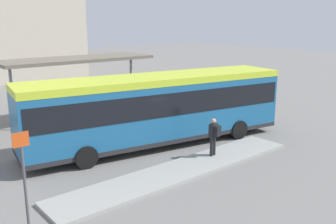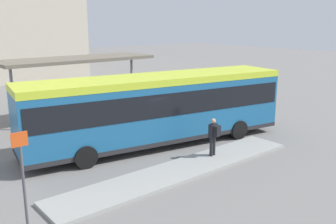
% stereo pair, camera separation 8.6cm
% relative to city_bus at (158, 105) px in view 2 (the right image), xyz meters
% --- Properties ---
extents(ground_plane, '(120.00, 120.00, 0.00)m').
position_rel_city_bus_xyz_m(ground_plane, '(-0.01, 0.00, -1.89)').
color(ground_plane, slate).
extents(curb_island, '(10.87, 1.80, 0.12)m').
position_rel_city_bus_xyz_m(curb_island, '(-1.31, -3.17, -1.83)').
color(curb_island, '#9E9E99').
rests_on(curb_island, ground_plane).
extents(city_bus, '(12.67, 4.69, 3.24)m').
position_rel_city_bus_xyz_m(city_bus, '(0.00, 0.00, 0.00)').
color(city_bus, '#1E6093').
rests_on(city_bus, ground_plane).
extents(pedestrian_waiting, '(0.42, 0.45, 1.61)m').
position_rel_city_bus_xyz_m(pedestrian_waiting, '(0.62, -2.96, -0.85)').
color(pedestrian_waiting, '#232328').
rests_on(pedestrian_waiting, curb_island).
extents(bicycle_red, '(0.48, 1.71, 0.74)m').
position_rel_city_bus_xyz_m(bicycle_red, '(9.21, 2.16, -1.52)').
color(bicycle_red, black).
rests_on(bicycle_red, ground_plane).
extents(bicycle_white, '(0.48, 1.78, 0.77)m').
position_rel_city_bus_xyz_m(bicycle_white, '(9.08, 2.98, -1.51)').
color(bicycle_white, black).
rests_on(bicycle_white, ground_plane).
extents(bicycle_blue, '(0.48, 1.66, 0.72)m').
position_rel_city_bus_xyz_m(bicycle_blue, '(9.01, 3.80, -1.53)').
color(bicycle_blue, black).
rests_on(bicycle_blue, ground_plane).
extents(bicycle_yellow, '(0.48, 1.68, 0.73)m').
position_rel_city_bus_xyz_m(bicycle_yellow, '(9.22, 4.62, -1.53)').
color(bicycle_yellow, black).
rests_on(bicycle_yellow, ground_plane).
extents(station_shelter, '(8.81, 3.02, 3.60)m').
position_rel_city_bus_xyz_m(station_shelter, '(-0.60, 6.71, 1.55)').
color(station_shelter, '#706656').
rests_on(station_shelter, ground_plane).
extents(potted_planter_near_shelter, '(0.77, 0.77, 1.13)m').
position_rel_city_bus_xyz_m(potted_planter_near_shelter, '(-0.78, 4.44, -1.30)').
color(potted_planter_near_shelter, slate).
rests_on(potted_planter_near_shelter, ground_plane).
extents(platform_sign, '(0.44, 0.08, 2.80)m').
position_rel_city_bus_xyz_m(platform_sign, '(-7.35, -3.44, -0.33)').
color(platform_sign, '#4C4C51').
rests_on(platform_sign, ground_plane).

